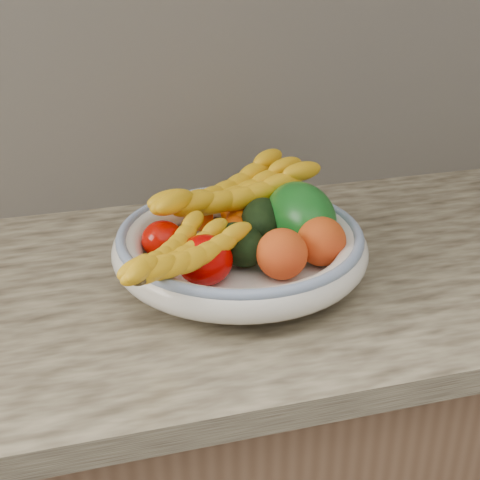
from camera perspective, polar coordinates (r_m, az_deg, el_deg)
name	(u,v)px	position (r m, az deg, el deg)	size (l,w,h in m)	color
kitchen_counter	(236,469)	(1.33, -0.30, -18.98)	(2.44, 0.66, 1.40)	brown
fruit_bowl	(240,247)	(1.02, 0.00, -0.57)	(0.39, 0.39, 0.08)	silver
clementine_back_left	(199,217)	(1.11, -3.53, 1.94)	(0.05, 0.05, 0.04)	#F85405
clementine_back_right	(234,212)	(1.13, -0.50, 2.42)	(0.05, 0.05, 0.04)	#E76304
clementine_back_mid	(235,229)	(1.07, -0.46, 0.94)	(0.05, 0.05, 0.04)	#DE4804
clementine_extra	(240,221)	(1.09, 0.02, 1.64)	(0.05, 0.05, 0.05)	#F26005
tomato_left	(163,240)	(1.02, -6.60, 0.02)	(0.07, 0.07, 0.06)	#B10800
tomato_near_left	(205,260)	(0.96, -3.04, -1.71)	(0.08, 0.08, 0.07)	#BE0100
avocado_center	(240,244)	(0.99, -0.01, -0.39)	(0.06, 0.09, 0.06)	black
avocado_right	(263,221)	(1.07, 1.95, 1.65)	(0.07, 0.10, 0.07)	black
green_mango	(301,216)	(1.06, 5.21, 2.01)	(0.10, 0.15, 0.11)	#0F5115
peach_front	(282,254)	(0.96, 3.60, -1.19)	(0.08, 0.08, 0.08)	orange
peach_right	(321,241)	(1.00, 6.96, -0.12)	(0.07, 0.07, 0.07)	orange
banana_bunch_back	(232,198)	(1.09, -0.68, 3.61)	(0.33, 0.12, 0.09)	#EEB113
banana_bunch_front	(180,259)	(0.92, -5.15, -1.66)	(0.26, 0.11, 0.07)	yellow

